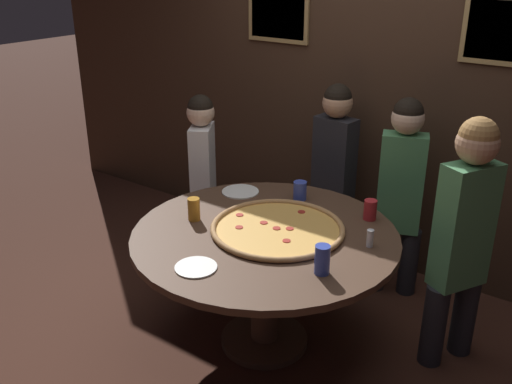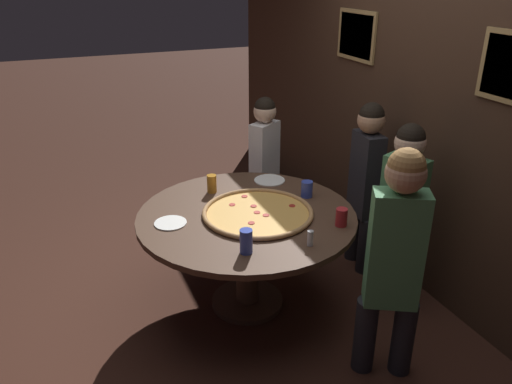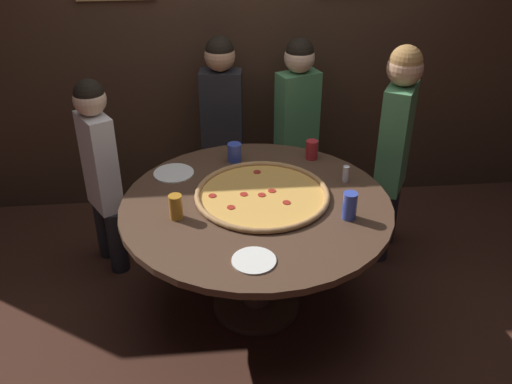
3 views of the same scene
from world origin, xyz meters
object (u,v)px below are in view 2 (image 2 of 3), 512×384
at_px(drink_cup_beside_pizza, 246,241).
at_px(white_plate_right_side, 270,180).
at_px(drink_cup_front_edge, 341,217).
at_px(condiment_shaker, 310,238).
at_px(drink_cup_far_right, 212,184).
at_px(white_plate_near_front, 170,223).
at_px(diner_centre_back, 395,255).
at_px(dining_table, 247,232).
at_px(diner_far_right, 366,178).
at_px(diner_far_left, 402,207).
at_px(giant_pizza, 258,212).
at_px(drink_cup_far_left, 307,189).
at_px(diner_side_right, 265,160).

relative_size(drink_cup_beside_pizza, white_plate_right_side, 0.62).
bearing_deg(white_plate_right_side, drink_cup_beside_pizza, -31.47).
bearing_deg(drink_cup_front_edge, condiment_shaker, -64.66).
relative_size(drink_cup_far_right, white_plate_near_front, 0.63).
xyz_separation_m(condiment_shaker, diner_centre_back, (0.39, 0.32, 0.03)).
xyz_separation_m(dining_table, drink_cup_front_edge, (0.39, 0.50, 0.20)).
bearing_deg(condiment_shaker, diner_far_right, 128.52).
xyz_separation_m(dining_table, diner_far_left, (0.38, 0.99, 0.17)).
relative_size(giant_pizza, drink_cup_front_edge, 6.33).
distance_m(dining_table, white_plate_near_front, 0.53).
distance_m(dining_table, drink_cup_far_left, 0.55).
bearing_deg(condiment_shaker, white_plate_near_front, -130.33).
relative_size(drink_cup_front_edge, diner_side_right, 0.09).
height_order(drink_cup_far_left, white_plate_right_side, drink_cup_far_left).
xyz_separation_m(giant_pizza, diner_centre_back, (0.88, 0.45, 0.06)).
xyz_separation_m(giant_pizza, drink_cup_far_right, (-0.47, -0.17, 0.05)).
bearing_deg(white_plate_near_front, diner_side_right, 129.25).
bearing_deg(diner_centre_back, dining_table, -32.10).
bearing_deg(giant_pizza, white_plate_near_front, -99.72).
distance_m(drink_cup_far_left, white_plate_right_side, 0.40).
height_order(condiment_shaker, diner_far_right, diner_far_right).
xyz_separation_m(drink_cup_front_edge, condiment_shaker, (0.14, -0.30, -0.01)).
distance_m(drink_cup_far_right, diner_far_right, 1.19).
bearing_deg(condiment_shaker, drink_cup_far_left, 153.53).
bearing_deg(condiment_shaker, diner_centre_back, 39.53).
xyz_separation_m(dining_table, drink_cup_beside_pizza, (0.47, -0.19, 0.22)).
distance_m(diner_far_right, diner_far_left, 0.52).
relative_size(drink_cup_beside_pizza, white_plate_near_front, 0.71).
xyz_separation_m(drink_cup_far_left, diner_far_left, (0.47, 0.48, -0.03)).
xyz_separation_m(giant_pizza, white_plate_right_side, (-0.50, 0.31, -0.01)).
distance_m(drink_cup_beside_pizza, diner_far_left, 1.18).
height_order(drink_cup_front_edge, white_plate_near_front, drink_cup_front_edge).
relative_size(drink_cup_far_left, diner_far_left, 0.09).
relative_size(condiment_shaker, diner_centre_back, 0.07).
relative_size(drink_cup_far_right, drink_cup_front_edge, 1.12).
bearing_deg(giant_pizza, drink_cup_far_left, 106.03).
relative_size(giant_pizza, white_plate_near_front, 3.57).
xyz_separation_m(giant_pizza, diner_far_left, (0.34, 0.92, 0.02)).
bearing_deg(diner_far_left, drink_cup_front_edge, 70.86).
bearing_deg(giant_pizza, condiment_shaker, 14.42).
distance_m(giant_pizza, diner_side_right, 1.06).
bearing_deg(white_plate_near_front, white_plate_right_side, 114.21).
relative_size(dining_table, drink_cup_far_left, 12.64).
bearing_deg(white_plate_near_front, drink_cup_beside_pizza, 31.33).
height_order(drink_cup_far_left, drink_cup_front_edge, drink_cup_front_edge).
bearing_deg(giant_pizza, drink_cup_beside_pizza, -30.77).
relative_size(giant_pizza, diner_far_left, 0.55).
distance_m(drink_cup_far_right, diner_centre_back, 1.49).
xyz_separation_m(dining_table, drink_cup_far_right, (-0.43, -0.10, 0.21)).
distance_m(giant_pizza, white_plate_right_side, 0.59).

